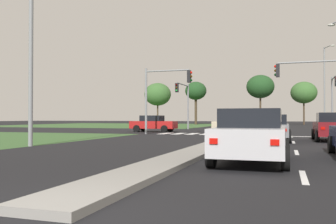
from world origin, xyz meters
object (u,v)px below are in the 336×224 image
object	(u,v)px
car_red_sixth	(153,124)
treeline_third	(260,87)
treeline_second	(196,91)
street_lamp_near	(34,24)
car_teal_seventh	(240,122)
street_lamp_third	(325,83)
treeline_fourth	(304,93)
car_grey_third	(272,128)
car_maroon_fourth	(333,127)
car_black_eighth	(248,121)
traffic_signal_far_left	(184,97)
car_silver_near	(252,135)
car_beige_fifth	(237,124)
pedestrian_at_median	(258,118)
traffic_signal_near_left	(163,89)
traffic_signal_far_right	(334,93)
traffic_signal_near_right	(323,81)
treeline_near	(158,94)

from	to	relation	value
car_red_sixth	treeline_third	world-z (taller)	treeline_third
treeline_second	treeline_third	distance (m)	12.12
street_lamp_near	car_teal_seventh	bearing A→B (deg)	80.41
street_lamp_third	treeline_fourth	world-z (taller)	street_lamp_third
car_grey_third	treeline_second	bearing A→B (deg)	108.54
car_maroon_fourth	car_teal_seventh	bearing A→B (deg)	108.49
car_maroon_fourth	treeline_fourth	size ratio (longest dim) A/B	0.54
car_black_eighth	traffic_signal_far_left	world-z (taller)	traffic_signal_far_left
car_black_eighth	treeline_second	size ratio (longest dim) A/B	0.54
street_lamp_third	car_maroon_fourth	bearing A→B (deg)	-94.67
car_black_eighth	street_lamp_third	bearing A→B (deg)	166.47
car_maroon_fourth	car_silver_near	bearing A→B (deg)	-106.60
car_beige_fifth	street_lamp_near	distance (m)	20.55
car_beige_fifth	car_red_sixth	size ratio (longest dim) A/B	1.00
car_teal_seventh	treeline_second	distance (m)	24.84
street_lamp_near	pedestrian_at_median	bearing A→B (deg)	76.08
car_black_eighth	traffic_signal_near_left	world-z (taller)	traffic_signal_near_left
car_grey_third	traffic_signal_far_left	xyz separation A→B (m)	(-10.00, 17.68, 2.84)
traffic_signal_near_left	treeline_fourth	distance (m)	46.15
car_maroon_fourth	traffic_signal_far_left	size ratio (longest dim) A/B	0.83
car_maroon_fourth	treeline_third	distance (m)	48.96
car_silver_near	car_grey_third	distance (m)	10.20
pedestrian_at_median	traffic_signal_near_left	bearing A→B (deg)	-57.14
street_lamp_third	treeline_second	bearing A→B (deg)	144.71
car_silver_near	car_grey_third	xyz separation A→B (m)	(0.21, 10.20, -0.04)
car_teal_seventh	car_red_sixth	bearing A→B (deg)	67.01
car_teal_seventh	street_lamp_third	xyz separation A→B (m)	(10.46, 6.43, 5.16)
traffic_signal_far_right	treeline_fourth	size ratio (longest dim) A/B	0.69
car_teal_seventh	car_black_eighth	size ratio (longest dim) A/B	0.99
car_teal_seventh	treeline_third	world-z (taller)	treeline_third
treeline_fourth	treeline_third	bearing A→B (deg)	-170.27
traffic_signal_far_left	street_lamp_third	distance (m)	21.17
street_lamp_near	treeline_fourth	distance (m)	59.49
car_teal_seventh	treeline_third	xyz separation A→B (m)	(0.88, 24.13, 6.32)
car_beige_fifth	traffic_signal_near_right	distance (m)	9.07
car_silver_near	traffic_signal_near_left	size ratio (longest dim) A/B	0.84
pedestrian_at_median	treeline_second	world-z (taller)	treeline_second
traffic_signal_far_left	treeline_fourth	size ratio (longest dim) A/B	0.65
car_beige_fifth	traffic_signal_far_right	distance (m)	11.17
street_lamp_third	treeline_fourth	bearing A→B (deg)	95.62
treeline_near	car_teal_seventh	bearing A→B (deg)	-49.32
car_maroon_fourth	traffic_signal_far_left	distance (m)	21.20
car_teal_seventh	street_lamp_near	xyz separation A→B (m)	(-5.46, -32.35, 4.82)
traffic_signal_far_left	pedestrian_at_median	world-z (taller)	traffic_signal_far_left
treeline_second	car_beige_fifth	bearing A→B (deg)	-70.76
car_silver_near	car_maroon_fourth	world-z (taller)	car_maroon_fourth
car_black_eighth	pedestrian_at_median	distance (m)	10.37
traffic_signal_near_left	traffic_signal_near_right	bearing A→B (deg)	0.00
car_grey_third	traffic_signal_near_left	world-z (taller)	traffic_signal_near_left
car_beige_fifth	traffic_signal_far_right	xyz separation A→B (m)	(8.64, 6.44, 2.97)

